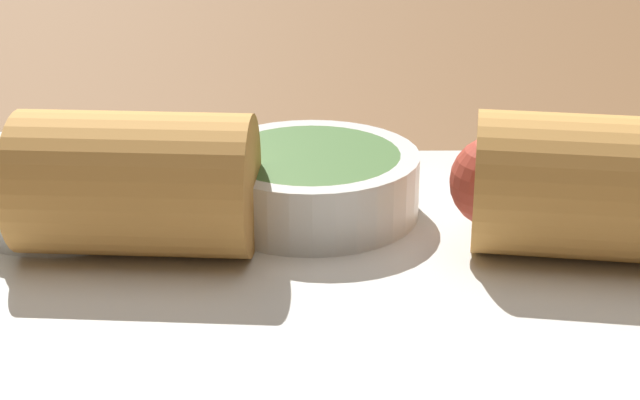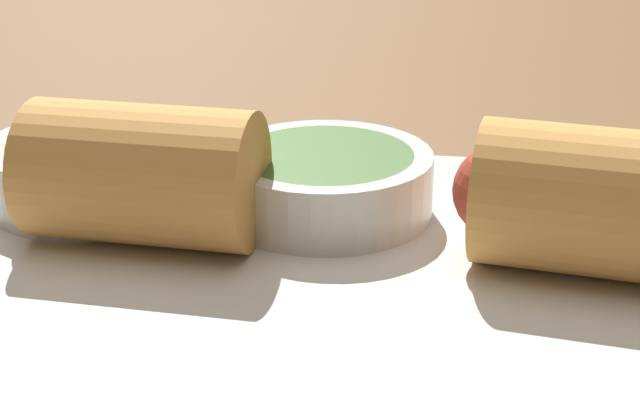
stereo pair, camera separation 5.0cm
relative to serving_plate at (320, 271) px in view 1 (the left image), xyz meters
The scene contains 6 objects.
table_surface 3.95cm from the serving_plate, 55.35° to the left, with size 180.00×140.00×2.00cm.
serving_plate is the anchor object (origin of this frame).
roll_front_left 9.80cm from the serving_plate, ahead, with size 9.63×6.48×5.18cm.
roll_front_right 7.82cm from the serving_plate, behind, with size 9.48×5.81×5.18cm.
dipping_bowl_near 4.30cm from the serving_plate, 94.23° to the left, with size 8.42×8.42×2.47cm.
dipping_bowl_far 10.72cm from the serving_plate, 158.54° to the left, with size 8.42×8.42×2.47cm.
Camera 1 is at (-2.43, -38.08, 20.06)cm, focal length 60.00 mm.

